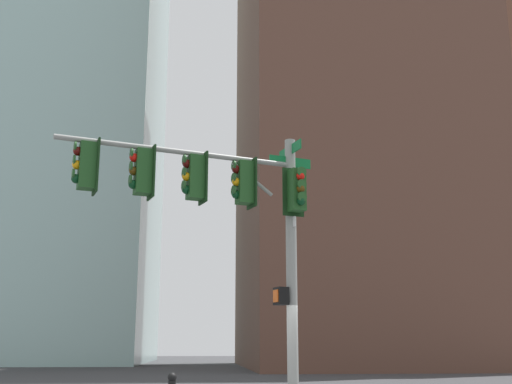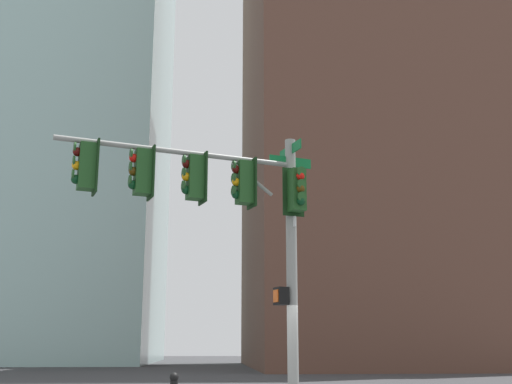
{
  "view_description": "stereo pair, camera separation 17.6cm",
  "coord_description": "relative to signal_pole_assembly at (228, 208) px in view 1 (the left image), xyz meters",
  "views": [
    {
      "loc": [
        14.56,
        -1.78,
        1.58
      ],
      "look_at": [
        0.18,
        -0.52,
        5.09
      ],
      "focal_mm": 44.74,
      "sensor_mm": 36.0,
      "label": 1
    },
    {
      "loc": [
        14.57,
        -1.61,
        1.58
      ],
      "look_at": [
        0.18,
        -0.52,
        5.09
      ],
      "focal_mm": 44.74,
      "sensor_mm": 36.0,
      "label": 2
    }
  ],
  "objects": [
    {
      "name": "building_brick_nearside",
      "position": [
        -37.79,
        11.78,
        17.5
      ],
      "size": [
        26.33,
        17.5,
        44.28
      ],
      "primitive_type": "cube",
      "color": "brown",
      "rests_on": "ground_plane"
    },
    {
      "name": "signal_pole_assembly",
      "position": [
        0.0,
        0.0,
        0.0
      ],
      "size": [
        2.33,
        5.76,
        6.47
      ],
      "rotation": [
        0.0,
        0.0,
        5.03
      ],
      "color": "gray",
      "rests_on": "ground_plane"
    },
    {
      "name": "building_brick_midblock",
      "position": [
        -39.09,
        21.61,
        20.09
      ],
      "size": [
        21.43,
        16.73,
        49.47
      ],
      "primitive_type": "cube",
      "color": "brown",
      "rests_on": "ground_plane"
    },
    {
      "name": "building_glass_tower",
      "position": [
        -54.4,
        -17.68,
        29.11
      ],
      "size": [
        30.13,
        23.93,
        67.49
      ],
      "primitive_type": "cube",
      "color": "#9EC6C1",
      "rests_on": "ground_plane"
    }
  ]
}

